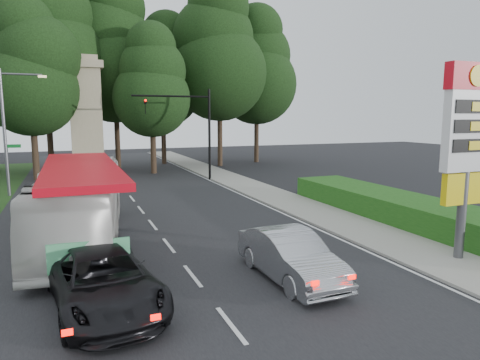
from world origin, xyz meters
name	(u,v)px	position (x,y,z in m)	size (l,w,h in m)	color
ground	(238,335)	(0.00, 0.00, 0.00)	(120.00, 120.00, 0.00)	black
road_surface	(149,220)	(0.00, 12.00, 0.01)	(14.00, 80.00, 0.02)	black
sidewalk_right	(300,206)	(8.50, 12.00, 0.06)	(3.00, 80.00, 0.12)	gray
hedge	(392,206)	(11.50, 8.00, 0.60)	(3.00, 14.00, 1.20)	#194C14
gas_station_pylon	(468,135)	(9.20, 1.99, 4.45)	(2.10, 0.45, 6.85)	#59595E
traffic_signal_mast	(193,122)	(5.68, 24.00, 4.67)	(6.10, 0.35, 7.20)	black
streetlight_signs	(8,127)	(-6.99, 22.01, 4.44)	(2.75, 0.98, 8.00)	#59595E
monument	(86,116)	(-2.00, 30.00, 5.10)	(3.00, 3.00, 10.05)	tan
tree_center_left	(43,35)	(-5.00, 33.00, 12.02)	(10.08, 10.08, 19.80)	#2D2116
tree_center_right	(114,54)	(1.00, 35.00, 11.02)	(9.24, 9.24, 18.15)	#2D2116
tree_east_near	(162,72)	(6.00, 37.00, 9.68)	(8.12, 8.12, 15.95)	#2D2116
tree_east_mid	(219,53)	(11.00, 33.00, 11.35)	(9.52, 9.52, 18.70)	#2D2116
tree_far_east	(257,67)	(16.00, 35.00, 10.35)	(8.68, 8.68, 17.05)	#2D2116
tree_monument_left	(29,69)	(-6.00, 29.00, 8.68)	(7.28, 7.28, 14.30)	#2D2116
tree_monument_right	(151,82)	(3.50, 29.50, 8.01)	(6.72, 6.72, 13.20)	#2D2116
transit_bus	(83,204)	(-3.07, 9.40, 1.58)	(2.66, 11.37, 3.17)	silver
sedan_silver	(290,256)	(2.80, 2.65, 0.77)	(1.62, 4.65, 1.53)	#A3A6AB
suv_charcoal	(103,281)	(-2.80, 2.72, 0.76)	(2.51, 5.44, 1.51)	black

